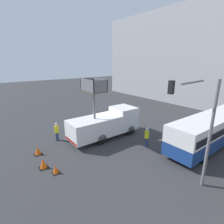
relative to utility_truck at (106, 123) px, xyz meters
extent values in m
plane|color=#333335|center=(-0.91, 0.40, -1.54)|extent=(120.00, 120.00, 0.00)
cube|color=#9E9EA3|center=(-0.91, 23.17, 6.81)|extent=(44.00, 10.00, 16.69)
cube|color=white|center=(0.00, 2.42, 0.10)|extent=(2.54, 2.23, 2.36)
cube|color=white|center=(0.00, -1.30, -0.17)|extent=(2.54, 5.21, 1.82)
cube|color=red|center=(0.00, -3.86, -0.93)|extent=(2.49, 0.10, 0.24)
cylinder|color=black|center=(-1.12, 2.42, -1.03)|extent=(0.30, 1.02, 1.02)
cylinder|color=black|center=(1.12, 2.42, -1.03)|extent=(0.30, 1.02, 1.02)
cylinder|color=black|center=(-1.12, -1.30, -1.03)|extent=(0.30, 1.02, 1.02)
cylinder|color=black|center=(1.12, -1.30, -1.03)|extent=(0.30, 1.02, 1.02)
cylinder|color=slate|center=(0.00, -1.30, 2.06)|extent=(0.24, 0.24, 2.65)
cube|color=brown|center=(0.00, -1.30, 3.43)|extent=(2.43, 1.46, 0.10)
cube|color=slate|center=(-1.17, -1.30, 4.01)|extent=(0.08, 1.46, 1.05)
cube|color=slate|center=(1.17, -1.30, 4.01)|extent=(0.08, 1.46, 1.05)
cube|color=slate|center=(0.00, -0.61, 4.01)|extent=(2.43, 0.08, 1.05)
cube|color=slate|center=(0.00, -1.99, 4.01)|extent=(2.43, 0.08, 1.05)
cube|color=navy|center=(7.45, 6.83, -0.56)|extent=(2.57, 11.37, 1.12)
cube|color=silver|center=(7.45, 6.83, 0.69)|extent=(2.57, 11.37, 1.37)
cube|color=black|center=(7.45, 6.83, 0.48)|extent=(2.59, 10.91, 0.60)
cylinder|color=black|center=(6.32, 10.35, -1.04)|extent=(0.30, 1.00, 1.00)
cylinder|color=black|center=(6.32, 3.31, -1.04)|extent=(0.30, 1.00, 1.00)
cylinder|color=black|center=(8.59, 3.31, -1.04)|extent=(0.30, 1.00, 1.00)
cylinder|color=slate|center=(9.80, 0.61, 1.82)|extent=(0.18, 0.18, 6.72)
cylinder|color=slate|center=(8.41, 0.52, 4.88)|extent=(0.31, 2.79, 0.13)
cube|color=black|center=(7.02, 0.43, 4.43)|extent=(0.34, 0.34, 0.90)
sphere|color=red|center=(7.02, 0.43, 4.68)|extent=(0.20, 0.20, 0.20)
cylinder|color=navy|center=(-2.20, -4.37, -1.12)|extent=(0.32, 0.32, 0.84)
cylinder|color=yellow|center=(-2.20, -4.37, -0.36)|extent=(0.38, 0.38, 0.67)
sphere|color=tan|center=(-2.20, -4.37, 0.08)|extent=(0.23, 0.23, 0.23)
sphere|color=white|center=(-2.20, -4.37, 0.19)|extent=(0.24, 0.24, 0.24)
cylinder|color=navy|center=(4.05, 1.74, -1.11)|extent=(0.32, 0.32, 0.85)
cylinder|color=yellow|center=(4.05, 1.74, -0.35)|extent=(0.38, 0.38, 0.67)
sphere|color=tan|center=(4.05, 1.74, 0.10)|extent=(0.23, 0.23, 0.23)
sphere|color=white|center=(4.05, 1.74, 0.20)|extent=(0.24, 0.24, 0.24)
cube|color=black|center=(2.95, -6.40, -1.52)|extent=(0.53, 0.53, 0.03)
cone|color=#F25B0F|center=(2.95, -6.40, -1.24)|extent=(0.42, 0.42, 0.60)
cube|color=black|center=(-0.50, -6.69, -1.52)|extent=(0.63, 0.63, 0.03)
cone|color=#F25B0F|center=(-0.50, -6.69, -1.18)|extent=(0.50, 0.50, 0.72)
cube|color=black|center=(1.78, -6.90, -1.52)|extent=(0.65, 0.65, 0.03)
cone|color=#F25B0F|center=(1.78, -6.90, -1.17)|extent=(0.52, 0.52, 0.74)
camera|label=1|loc=(13.85, -9.66, 6.10)|focal=28.00mm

